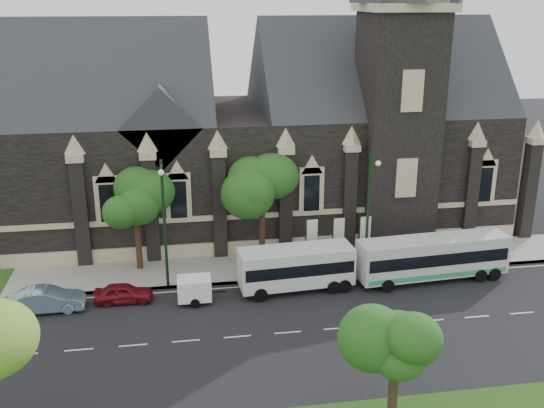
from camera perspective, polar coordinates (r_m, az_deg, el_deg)
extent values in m
plane|color=black|center=(37.21, -3.20, -12.08)|extent=(160.00, 160.00, 0.00)
cube|color=gray|center=(45.59, -4.48, -5.97)|extent=(80.00, 5.00, 0.15)
cube|color=black|center=(53.71, -1.26, 3.49)|extent=(40.00, 15.00, 10.00)
cube|color=#2C2D33|center=(52.39, -14.54, 8.13)|extent=(16.00, 15.00, 15.00)
cube|color=#2C2D33|center=(54.89, 9.23, 8.93)|extent=(20.00, 15.00, 15.00)
cube|color=#2C2D33|center=(47.74, -10.17, 7.46)|extent=(6.00, 6.00, 6.00)
cube|color=black|center=(49.50, 11.32, 6.60)|extent=(5.50, 5.50, 18.00)
cube|color=tan|center=(48.50, 12.02, 17.28)|extent=(6.20, 6.20, 0.60)
cube|color=tan|center=(47.12, 0.02, -0.97)|extent=(40.00, 0.22, 0.40)
cube|color=tan|center=(48.05, 0.02, -3.90)|extent=(40.00, 0.25, 1.20)
cube|color=black|center=(46.22, -2.40, 0.71)|extent=(1.20, 0.12, 2.80)
cylinder|color=black|center=(29.77, 10.98, -17.61)|extent=(0.44, 0.44, 3.08)
sphere|color=#255A1C|center=(28.15, 11.35, -12.76)|extent=(3.20, 3.20, 3.20)
sphere|color=#255A1C|center=(28.53, 12.16, -10.97)|extent=(2.40, 2.40, 2.40)
cylinder|color=black|center=(46.06, -0.92, -3.07)|extent=(0.44, 0.44, 3.96)
sphere|color=#255A1C|center=(44.84, -0.94, 1.28)|extent=(3.84, 3.84, 3.84)
sphere|color=#255A1C|center=(45.42, -0.17, 2.46)|extent=(2.88, 2.88, 2.88)
cylinder|color=black|center=(45.75, -12.17, -3.66)|extent=(0.44, 0.44, 3.96)
sphere|color=#255A1C|center=(44.54, -12.47, 0.62)|extent=(3.68, 3.68, 3.68)
sphere|color=#255A1C|center=(44.96, -11.62, 1.77)|extent=(2.76, 2.76, 2.76)
cylinder|color=black|center=(43.76, 8.79, -0.95)|extent=(0.20, 0.20, 9.00)
cylinder|color=black|center=(41.83, 9.40, 4.12)|extent=(0.10, 1.60, 0.10)
sphere|color=silver|center=(41.12, 9.74, 3.71)|extent=(0.36, 0.36, 0.36)
cylinder|color=black|center=(41.77, -9.84, -1.97)|extent=(0.20, 0.20, 9.00)
cylinder|color=black|center=(39.74, -10.18, 3.31)|extent=(0.10, 1.60, 0.10)
sphere|color=silver|center=(38.99, -10.18, 2.87)|extent=(0.36, 0.36, 0.36)
cylinder|color=black|center=(45.18, 3.13, -3.51)|extent=(0.10, 0.10, 4.00)
cube|color=white|center=(45.05, 3.71, -2.77)|extent=(0.80, 0.04, 2.20)
cylinder|color=black|center=(45.62, 5.59, -3.35)|extent=(0.10, 0.10, 4.00)
cube|color=white|center=(45.51, 6.17, -2.61)|extent=(0.80, 0.04, 2.20)
cylinder|color=black|center=(46.15, 8.00, -3.19)|extent=(0.10, 0.10, 4.00)
cube|color=white|center=(46.06, 8.57, -2.46)|extent=(0.80, 0.04, 2.20)
cube|color=silver|center=(44.69, 14.55, -4.66)|extent=(10.83, 3.00, 2.67)
cube|color=black|center=(44.64, 14.56, -4.49)|extent=(10.40, 3.01, 0.87)
cube|color=#36945E|center=(45.10, 14.44, -5.87)|extent=(10.40, 3.00, 0.35)
cylinder|color=black|center=(42.78, 10.60, -7.41)|extent=(0.92, 0.34, 0.90)
cylinder|color=black|center=(44.62, 9.46, -6.21)|extent=(0.92, 0.34, 0.90)
cylinder|color=black|center=(45.88, 18.63, -6.27)|extent=(0.92, 0.34, 0.90)
cylinder|color=black|center=(47.60, 17.25, -5.21)|extent=(0.92, 0.34, 0.90)
cylinder|color=black|center=(46.43, 19.76, -6.10)|extent=(0.92, 0.34, 0.90)
cylinder|color=black|center=(48.13, 18.35, -5.06)|extent=(0.92, 0.34, 0.90)
cube|color=silver|center=(41.95, 2.22, -5.72)|extent=(7.84, 2.96, 2.52)
cube|color=black|center=(41.90, 2.22, -5.56)|extent=(7.54, 2.98, 0.83)
cylinder|color=black|center=(40.85, -1.03, -8.37)|extent=(0.92, 0.34, 0.90)
cylinder|color=black|center=(42.98, -1.72, -6.95)|extent=(0.92, 0.34, 0.90)
cylinder|color=black|center=(42.08, 5.69, -7.63)|extent=(0.92, 0.34, 0.90)
cylinder|color=black|center=(44.14, 4.69, -6.29)|extent=(0.92, 0.34, 0.90)
cylinder|color=black|center=(42.31, 6.69, -7.51)|extent=(0.92, 0.34, 0.90)
cylinder|color=black|center=(44.37, 5.64, -6.18)|extent=(0.92, 0.34, 0.90)
cube|color=white|center=(40.87, -7.15, -7.69)|extent=(2.18, 1.65, 1.41)
cylinder|color=black|center=(40.44, -7.08, -9.05)|extent=(0.61, 0.22, 0.61)
cylinder|color=black|center=(41.89, -7.15, -8.03)|extent=(0.61, 0.22, 0.61)
cylinder|color=black|center=(41.07, -5.15, -8.06)|extent=(1.30, 0.09, 0.08)
imported|color=#7591A9|center=(42.04, -20.00, -8.27)|extent=(4.71, 1.74, 1.54)
imported|color=maroon|center=(41.84, -13.47, -7.95)|extent=(3.79, 1.61, 1.28)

